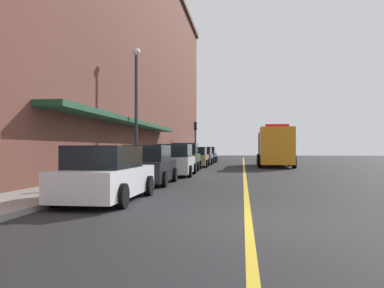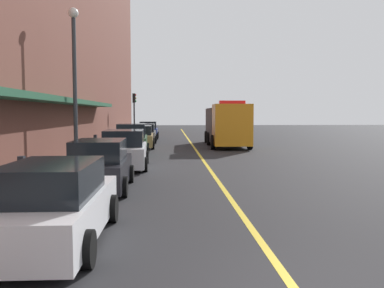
{
  "view_description": "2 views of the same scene",
  "coord_description": "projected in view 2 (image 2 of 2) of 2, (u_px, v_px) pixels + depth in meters",
  "views": [
    {
      "loc": [
        -0.12,
        -8.5,
        1.51
      ],
      "look_at": [
        -2.95,
        14.27,
        1.76
      ],
      "focal_mm": 38.11,
      "sensor_mm": 36.0,
      "label": 1
    },
    {
      "loc": [
        -1.77,
        -5.21,
        2.52
      ],
      "look_at": [
        -0.72,
        14.35,
        1.05
      ],
      "focal_mm": 38.72,
      "sensor_mm": 36.0,
      "label": 2
    }
  ],
  "objects": [
    {
      "name": "parked_car_3",
      "position": [
        132.0,
        141.0,
        24.66
      ],
      "size": [
        2.14,
        4.29,
        1.89
      ],
      "rotation": [
        0.0,
        0.0,
        1.61
      ],
      "color": "#2D5133",
      "rests_on": "ground"
    },
    {
      "name": "parked_car_2",
      "position": [
        125.0,
        150.0,
        18.99
      ],
      "size": [
        2.26,
        4.77,
        1.75
      ],
      "rotation": [
        0.0,
        0.0,
        1.61
      ],
      "color": "silver",
      "rests_on": "ground"
    },
    {
      "name": "street_lamp_left",
      "position": [
        75.0,
        70.0,
        18.17
      ],
      "size": [
        0.44,
        0.44,
        6.94
      ],
      "color": "#33383D",
      "rests_on": "sidewalk_left"
    },
    {
      "name": "ground_plane",
      "position": [
        194.0,
        147.0,
        30.36
      ],
      "size": [
        112.0,
        112.0,
        0.0
      ],
      "primitive_type": "plane",
      "color": "#232326"
    },
    {
      "name": "parked_car_5",
      "position": [
        145.0,
        134.0,
        35.38
      ],
      "size": [
        1.98,
        4.67,
        1.6
      ],
      "rotation": [
        0.0,
        0.0,
        1.58
      ],
      "color": "#595B60",
      "rests_on": "ground"
    },
    {
      "name": "parking_meter_1",
      "position": [
        111.0,
        137.0,
        24.94
      ],
      "size": [
        0.14,
        0.18,
        1.33
      ],
      "color": "#4C4C51",
      "rests_on": "sidewalk_left"
    },
    {
      "name": "parked_car_0",
      "position": [
        55.0,
        205.0,
        7.96
      ],
      "size": [
        1.98,
        4.61,
        1.59
      ],
      "rotation": [
        0.0,
        0.0,
        1.57
      ],
      "color": "silver",
      "rests_on": "ground"
    },
    {
      "name": "parking_meter_0",
      "position": [
        22.0,
        173.0,
        9.99
      ],
      "size": [
        0.14,
        0.18,
        1.33
      ],
      "color": "#4C4C51",
      "rests_on": "sidewalk_left"
    },
    {
      "name": "parked_car_1",
      "position": [
        100.0,
        166.0,
        13.51
      ],
      "size": [
        2.02,
        4.38,
        1.65
      ],
      "rotation": [
        0.0,
        0.0,
        1.59
      ],
      "color": "black",
      "rests_on": "ground"
    },
    {
      "name": "parked_car_4",
      "position": [
        140.0,
        137.0,
        29.87
      ],
      "size": [
        2.22,
        4.82,
        1.62
      ],
      "rotation": [
        0.0,
        0.0,
        1.6
      ],
      "color": "#A5844C",
      "rests_on": "ground"
    },
    {
      "name": "parking_meter_2",
      "position": [
        95.0,
        143.0,
        19.86
      ],
      "size": [
        0.14,
        0.18,
        1.33
      ],
      "color": "#4C4C51",
      "rests_on": "sidewalk_left"
    },
    {
      "name": "traffic_light_near",
      "position": [
        134.0,
        107.0,
        40.94
      ],
      "size": [
        0.38,
        0.36,
        4.3
      ],
      "color": "#232326",
      "rests_on": "sidewalk_left"
    },
    {
      "name": "brick_building_left",
      "position": [
        27.0,
        5.0,
        28.01
      ],
      "size": [
        9.19,
        64.0,
        19.69
      ],
      "color": "brown",
      "rests_on": "ground"
    },
    {
      "name": "utility_truck",
      "position": [
        226.0,
        125.0,
        31.8
      ],
      "size": [
        3.0,
        9.34,
        3.37
      ],
      "rotation": [
        0.0,
        0.0,
        -1.59
      ],
      "color": "orange",
      "rests_on": "ground"
    },
    {
      "name": "lane_center_stripe",
      "position": [
        194.0,
        147.0,
        30.36
      ],
      "size": [
        0.16,
        70.0,
        0.01
      ],
      "primitive_type": "cube",
      "color": "gold",
      "rests_on": "ground"
    },
    {
      "name": "sidewalk_left",
      "position": [
        109.0,
        147.0,
        30.02
      ],
      "size": [
        2.4,
        70.0,
        0.15
      ],
      "primitive_type": "cube",
      "color": "gray",
      "rests_on": "ground"
    },
    {
      "name": "parked_car_6",
      "position": [
        148.0,
        131.0,
        40.68
      ],
      "size": [
        2.0,
        4.17,
        1.69
      ],
      "rotation": [
        0.0,
        0.0,
        1.58
      ],
      "color": "navy",
      "rests_on": "ground"
    }
  ]
}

